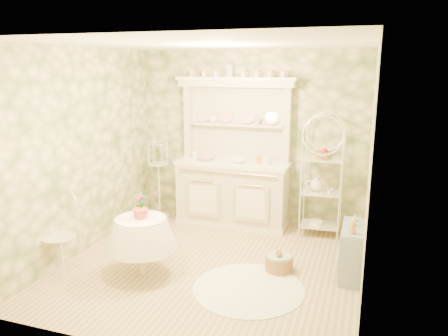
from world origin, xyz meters
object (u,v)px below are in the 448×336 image
(kitchen_dresser, at_px, (233,153))
(birdcage_stand, at_px, (159,178))
(cafe_chair, at_px, (59,239))
(floor_basket, at_px, (279,261))
(side_shelf, at_px, (352,251))
(bakers_rack, at_px, (322,178))
(round_table, at_px, (142,246))

(kitchen_dresser, height_order, birdcage_stand, kitchen_dresser)
(cafe_chair, height_order, floor_basket, cafe_chair)
(cafe_chair, bearing_deg, side_shelf, 24.43)
(side_shelf, height_order, birdcage_stand, birdcage_stand)
(floor_basket, bearing_deg, kitchen_dresser, 126.59)
(kitchen_dresser, height_order, floor_basket, kitchen_dresser)
(kitchen_dresser, relative_size, bakers_rack, 1.33)
(kitchen_dresser, relative_size, round_table, 3.13)
(kitchen_dresser, distance_m, cafe_chair, 2.80)
(bakers_rack, height_order, side_shelf, bakers_rack)
(bakers_rack, bearing_deg, floor_basket, -107.47)
(side_shelf, height_order, floor_basket, side_shelf)
(bakers_rack, relative_size, cafe_chair, 2.03)
(round_table, distance_m, cafe_chair, 1.01)
(round_table, height_order, cafe_chair, cafe_chair)
(side_shelf, distance_m, floor_basket, 0.87)
(kitchen_dresser, xyz_separation_m, round_table, (-0.50, -2.01, -0.78))
(cafe_chair, relative_size, birdcage_stand, 0.64)
(floor_basket, bearing_deg, round_table, -158.35)
(cafe_chair, bearing_deg, round_table, 21.85)
(bakers_rack, xyz_separation_m, cafe_chair, (-2.85, -2.23, -0.44))
(kitchen_dresser, relative_size, cafe_chair, 2.69)
(kitchen_dresser, height_order, round_table, kitchen_dresser)
(bakers_rack, distance_m, cafe_chair, 3.65)
(birdcage_stand, bearing_deg, round_table, -69.12)
(bakers_rack, bearing_deg, round_table, -137.24)
(side_shelf, relative_size, floor_basket, 1.85)
(floor_basket, bearing_deg, side_shelf, 11.10)
(side_shelf, bearing_deg, floor_basket, -160.99)
(round_table, height_order, birdcage_stand, birdcage_stand)
(birdcage_stand, bearing_deg, side_shelf, -19.90)
(cafe_chair, bearing_deg, kitchen_dresser, 64.21)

